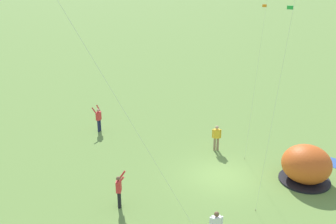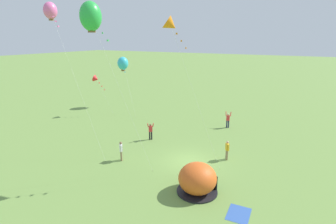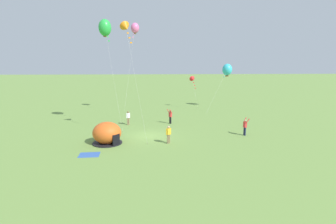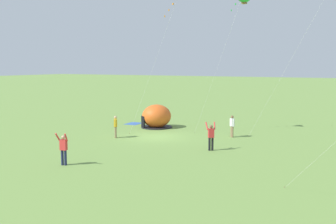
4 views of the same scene
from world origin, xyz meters
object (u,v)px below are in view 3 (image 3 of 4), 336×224
(person_center_field, at_px, (170,116))
(person_with_toddler, at_px, (245,126))
(kite_pink, at_px, (135,28))
(kite_cyan, at_px, (227,70))
(person_near_tent, at_px, (128,117))
(person_far_back, at_px, (169,134))
(kite_green, at_px, (105,28))
(popup_tent, at_px, (107,133))
(kite_red, at_px, (193,79))
(kite_orange, at_px, (126,28))

(person_center_field, bearing_deg, person_with_toddler, -38.38)
(kite_pink, height_order, kite_cyan, kite_pink)
(person_near_tent, relative_size, person_far_back, 1.00)
(person_far_back, distance_m, kite_green, 14.96)
(person_far_back, relative_size, kite_cyan, 0.23)
(person_near_tent, bearing_deg, person_center_field, 3.58)
(person_far_back, height_order, kite_green, kite_green)
(popup_tent, bearing_deg, person_near_tent, 80.02)
(kite_red, distance_m, kite_pink, 12.62)
(person_center_field, relative_size, person_with_toddler, 1.00)
(person_center_field, relative_size, kite_pink, 0.14)
(kite_pink, bearing_deg, person_center_field, -58.02)
(person_near_tent, bearing_deg, popup_tent, -99.98)
(kite_green, bearing_deg, kite_orange, -58.32)
(popup_tent, relative_size, person_near_tent, 1.63)
(kite_green, bearing_deg, person_with_toddler, -20.41)
(person_far_back, bearing_deg, popup_tent, 176.61)
(kite_pink, distance_m, kite_cyan, 16.66)
(kite_orange, bearing_deg, person_near_tent, 95.67)
(kite_pink, xyz_separation_m, kite_cyan, (15.00, 3.95, -6.08))
(person_with_toddler, relative_size, kite_orange, 0.16)
(kite_cyan, bearing_deg, person_far_back, -119.59)
(kite_red, bearing_deg, person_far_back, -105.19)
(kite_orange, bearing_deg, kite_green, 121.68)
(kite_green, relative_size, kite_orange, 1.08)
(person_center_field, distance_m, kite_red, 12.89)
(popup_tent, xyz_separation_m, person_center_field, (6.60, 7.93, 0.00))
(kite_orange, bearing_deg, person_with_toddler, -4.88)
(popup_tent, height_order, kite_green, kite_green)
(person_near_tent, xyz_separation_m, kite_orange, (0.45, -4.57, 10.09))
(person_with_toddler, distance_m, kite_orange, 15.95)
(person_with_toddler, height_order, kite_green, kite_green)
(kite_green, bearing_deg, kite_red, 43.77)
(person_with_toddler, xyz_separation_m, kite_cyan, (2.86, 17.30, 5.47))
(kite_green, distance_m, kite_orange, 5.42)
(kite_green, height_order, kite_pink, kite_pink)
(popup_tent, bearing_deg, kite_cyan, 48.61)
(person_center_field, xyz_separation_m, kite_orange, (-4.81, -4.90, 10.06))
(person_with_toddler, height_order, kite_cyan, kite_cyan)
(person_near_tent, height_order, person_center_field, person_center_field)
(person_near_tent, bearing_deg, kite_green, 179.62)
(popup_tent, distance_m, person_near_tent, 7.71)
(person_center_field, relative_size, kite_cyan, 0.25)
(person_near_tent, relative_size, person_center_field, 0.91)
(person_near_tent, relative_size, kite_red, 0.32)
(popup_tent, distance_m, kite_cyan, 26.26)
(person_center_field, bearing_deg, kite_orange, -134.46)
(kite_cyan, distance_m, kite_orange, 22.71)
(person_with_toddler, xyz_separation_m, kite_pink, (-12.14, 13.35, 11.55))
(person_near_tent, distance_m, kite_green, 10.90)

